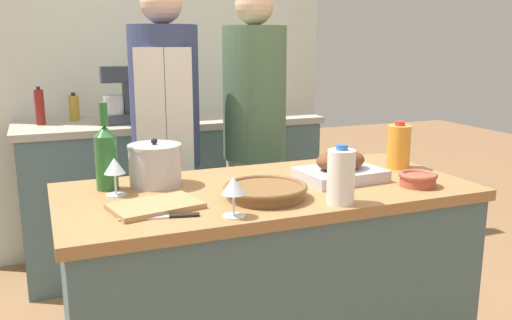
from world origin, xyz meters
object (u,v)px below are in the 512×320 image
(wine_glass_left, at_px, (233,187))
(condiment_bottle_short, at_px, (74,108))
(wicker_basket, at_px, (265,190))
(wine_glass_right, at_px, (115,168))
(mixing_bowl, at_px, (418,179))
(person_cook_guest, at_px, (254,134))
(stand_mixer, at_px, (117,100))
(condiment_bottle_tall, at_px, (40,107))
(wine_bottle_green, at_px, (106,156))
(person_cook_aproned, at_px, (166,140))
(juice_jug, at_px, (399,147))
(roasting_pan, at_px, (340,169))
(stock_pot, at_px, (155,165))
(knife_chef, at_px, (162,217))
(milk_jug, at_px, (341,176))
(cutting_board, at_px, (155,206))

(wine_glass_left, distance_m, condiment_bottle_short, 1.97)
(wicker_basket, xyz_separation_m, wine_glass_right, (-0.47, 0.23, 0.07))
(mixing_bowl, distance_m, person_cook_guest, 1.04)
(wicker_basket, xyz_separation_m, stand_mixer, (-0.27, 1.55, 0.17))
(mixing_bowl, height_order, condiment_bottle_tall, condiment_bottle_tall)
(wine_bottle_green, xyz_separation_m, wine_glass_right, (0.02, -0.09, -0.03))
(stand_mixer, xyz_separation_m, person_cook_aproned, (0.14, -0.62, -0.14))
(condiment_bottle_tall, bearing_deg, wine_glass_right, -81.51)
(person_cook_guest, bearing_deg, mixing_bowl, -71.50)
(juice_jug, xyz_separation_m, condiment_bottle_tall, (-1.39, 1.48, 0.07))
(roasting_pan, bearing_deg, person_cook_aproned, 121.55)
(wine_bottle_green, xyz_separation_m, person_cook_aproned, (0.36, 0.60, -0.07))
(roasting_pan, distance_m, condiment_bottle_short, 1.89)
(stock_pot, bearing_deg, condiment_bottle_tall, 105.31)
(stand_mixer, xyz_separation_m, person_cook_guest, (0.61, -0.60, -0.14))
(roasting_pan, distance_m, mixing_bowl, 0.29)
(mixing_bowl, relative_size, knife_chef, 0.58)
(wine_glass_left, distance_m, person_cook_aproned, 1.08)
(wine_bottle_green, bearing_deg, juice_jug, -5.73)
(milk_jug, bearing_deg, condiment_bottle_short, 109.88)
(roasting_pan, bearing_deg, juice_jug, 14.77)
(mixing_bowl, xyz_separation_m, wine_bottle_green, (-1.08, 0.39, 0.10))
(roasting_pan, relative_size, person_cook_guest, 0.20)
(milk_jug, bearing_deg, stand_mixer, 105.73)
(stock_pot, bearing_deg, wine_glass_left, -72.60)
(wine_bottle_green, relative_size, wine_glass_right, 2.36)
(wine_glass_left, xyz_separation_m, wine_glass_right, (-0.30, 0.38, 0.01))
(person_cook_guest, bearing_deg, condiment_bottle_short, 139.12)
(cutting_board, relative_size, wine_glass_left, 2.43)
(mixing_bowl, height_order, wine_bottle_green, wine_bottle_green)
(condiment_bottle_short, relative_size, person_cook_aproned, 0.10)
(condiment_bottle_short, relative_size, person_cook_guest, 0.10)
(stock_pot, bearing_deg, mixing_bowl, -22.96)
(condiment_bottle_short, bearing_deg, stock_pot, -83.01)
(milk_jug, xyz_separation_m, condiment_bottle_tall, (-0.90, 1.84, 0.07))
(person_cook_aproned, bearing_deg, wine_glass_left, -78.23)
(condiment_bottle_tall, bearing_deg, milk_jug, -63.96)
(roasting_pan, relative_size, wine_bottle_green, 1.03)
(stand_mixer, bearing_deg, person_cook_aproned, -77.46)
(roasting_pan, distance_m, cutting_board, 0.75)
(cutting_board, relative_size, mixing_bowl, 2.19)
(mixing_bowl, height_order, juice_jug, juice_jug)
(stock_pot, bearing_deg, person_cook_guest, 43.89)
(wine_glass_left, relative_size, condiment_bottle_short, 0.76)
(condiment_bottle_tall, bearing_deg, person_cook_aproned, -53.76)
(wine_glass_right, xyz_separation_m, condiment_bottle_tall, (-0.22, 1.46, 0.06))
(knife_chef, bearing_deg, condiment_bottle_tall, 100.11)
(milk_jug, relative_size, knife_chef, 0.81)
(knife_chef, relative_size, person_cook_aproned, 0.15)
(stand_mixer, distance_m, person_cook_guest, 0.87)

